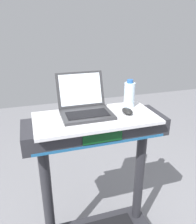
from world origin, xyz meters
TOP-DOWN VIEW (x-y plane):
  - desk_board at (0.00, 0.70)m, footprint 0.76×0.38m
  - laptop at (-0.05, 0.78)m, footprint 0.32×0.32m
  - computer_mouse at (0.21, 0.69)m, footprint 0.06×0.10m
  - water_bottle at (0.27, 0.80)m, footprint 0.07×0.07m

SIDE VIEW (x-z plane):
  - desk_board at x=0.00m, z-range 1.05..1.07m
  - computer_mouse at x=0.21m, z-range 1.07..1.11m
  - laptop at x=-0.05m, z-range 1.00..1.24m
  - water_bottle at x=0.27m, z-range 1.06..1.25m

